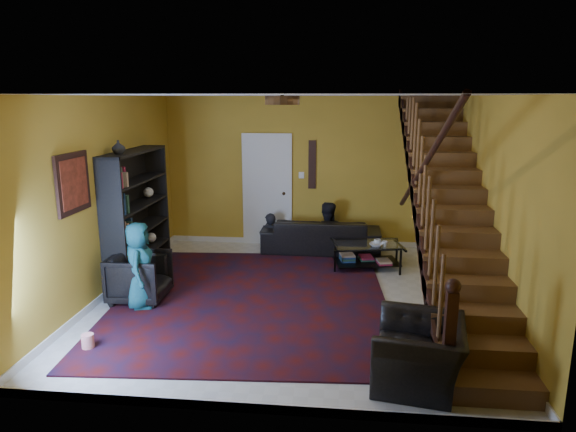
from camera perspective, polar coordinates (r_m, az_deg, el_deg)
name	(u,v)px	position (r m, az deg, el deg)	size (l,w,h in m)	color
floor	(289,298)	(7.36, 0.13, -9.07)	(5.50, 5.50, 0.00)	beige
room	(219,262)	(8.80, -7.66, -5.10)	(5.50, 5.50, 5.50)	gold
staircase	(450,205)	(7.07, 17.52, 1.23)	(0.95, 5.02, 3.18)	brown
bookshelf	(138,218)	(8.21, -16.35, -0.21)	(0.35, 1.80, 2.00)	black
door	(267,192)	(9.77, -2.32, 2.73)	(0.82, 0.05, 2.05)	silver
framed_picture	(73,183)	(6.81, -22.79, 3.39)	(0.04, 0.74, 0.74)	maroon
wall_hanging	(312,165)	(9.61, 2.70, 5.72)	(0.14, 0.03, 0.90)	black
ceiling_fixture	(282,100)	(6.03, -0.65, 12.74)	(0.40, 0.40, 0.10)	#3F2814
rug	(252,299)	(7.31, -4.02, -9.18)	(3.73, 4.26, 0.02)	#3E0C0B
sofa	(321,235)	(9.42, 3.72, -2.13)	(2.13, 0.83, 0.62)	black
armchair_left	(140,277)	(7.44, -16.14, -6.56)	(0.73, 0.75, 0.68)	black
armchair_right	(419,353)	(5.39, 14.36, -14.50)	(0.97, 0.85, 0.63)	black
person_adult_a	(270,243)	(9.60, -1.97, -3.00)	(0.42, 0.27, 1.14)	black
person_adult_b	(326,239)	(9.49, 4.28, -2.51)	(0.67, 0.52, 1.37)	black
person_child	(139,266)	(7.12, -16.20, -5.32)	(0.58, 0.38, 1.18)	#195961
coffee_table	(367,254)	(8.61, 8.74, -4.23)	(1.21, 0.85, 0.42)	black
cup_a	(378,242)	(8.51, 9.92, -2.88)	(0.12, 0.12, 0.09)	#999999
cup_b	(385,244)	(8.44, 10.69, -3.06)	(0.09, 0.09, 0.09)	#999999
bowl	(376,245)	(8.42, 9.77, -3.18)	(0.22, 0.22, 0.05)	#999999
vase	(118,147)	(7.58, -18.32, 7.27)	(0.18, 0.18, 0.19)	#999999
popcorn_bucket	(88,341)	(6.35, -21.35, -12.81)	(0.14, 0.14, 0.16)	red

